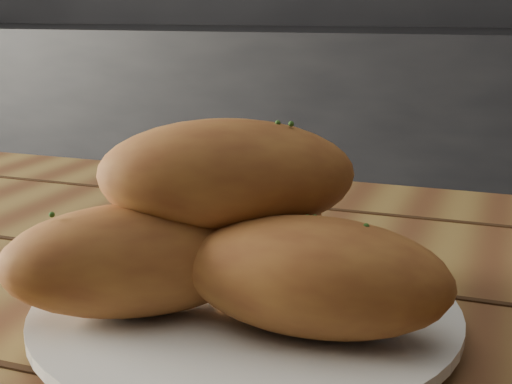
% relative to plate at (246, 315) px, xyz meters
% --- Properties ---
extents(counter, '(2.80, 0.60, 0.90)m').
position_rel_plate_xyz_m(counter, '(-0.39, 1.55, -0.31)').
color(counter, black).
rests_on(counter, ground).
extents(plate, '(0.28, 0.28, 0.02)m').
position_rel_plate_xyz_m(plate, '(0.00, 0.00, 0.00)').
color(plate, silver).
rests_on(plate, table).
extents(bread_rolls, '(0.29, 0.26, 0.12)m').
position_rel_plate_xyz_m(bread_rolls, '(-0.01, -0.00, 0.06)').
color(bread_rolls, '#A5692E').
rests_on(bread_rolls, plate).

